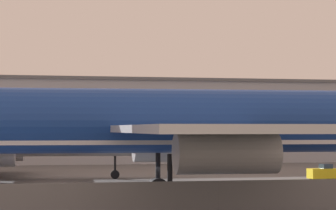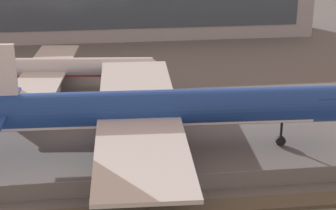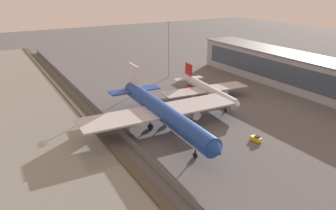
% 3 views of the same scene
% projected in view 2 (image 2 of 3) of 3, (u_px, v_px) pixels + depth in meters
% --- Properties ---
extents(ground_plane, '(500.00, 500.00, 0.00)m').
position_uv_depth(ground_plane, '(137.00, 141.00, 83.56)').
color(ground_plane, '#565659').
extents(perimeter_fence, '(280.00, 0.10, 2.31)m').
position_uv_depth(perimeter_fence, '(146.00, 186.00, 68.29)').
color(perimeter_fence, slate).
rests_on(perimeter_fence, ground).
extents(cargo_jet_blue, '(57.90, 49.87, 16.13)m').
position_uv_depth(cargo_jet_blue, '(151.00, 110.00, 78.34)').
color(cargo_jet_blue, '#193D93').
rests_on(cargo_jet_blue, ground).
extents(passenger_jet_silver, '(40.33, 35.06, 11.16)m').
position_uv_depth(passenger_jet_silver, '(52.00, 68.00, 103.51)').
color(passenger_jet_silver, silver).
rests_on(passenger_jet_silver, ground).
extents(baggage_tug, '(3.29, 1.80, 1.80)m').
position_uv_depth(baggage_tug, '(250.00, 94.00, 100.78)').
color(baggage_tug, yellow).
rests_on(baggage_tug, ground).
extents(terminal_building, '(110.29, 16.90, 14.10)m').
position_uv_depth(terminal_building, '(96.00, 8.00, 143.01)').
color(terminal_building, '#9EA3AD').
rests_on(terminal_building, ground).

